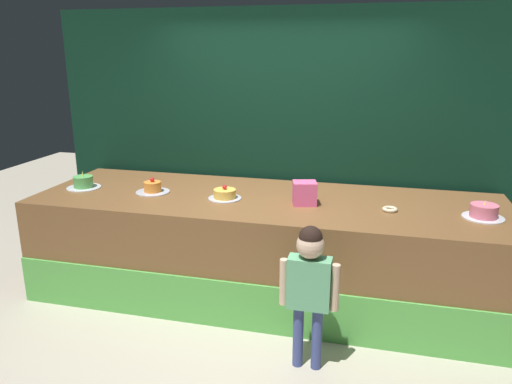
% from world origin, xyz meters
% --- Properties ---
extents(ground_plane, '(12.00, 12.00, 0.00)m').
position_xyz_m(ground_plane, '(0.00, 0.00, 0.00)').
color(ground_plane, '#BCB29E').
extents(stage_platform, '(4.16, 1.35, 0.93)m').
position_xyz_m(stage_platform, '(0.00, 0.66, 0.46)').
color(stage_platform, brown).
rests_on(stage_platform, ground_plane).
extents(curtain_backdrop, '(4.80, 0.08, 2.60)m').
position_xyz_m(curtain_backdrop, '(0.00, 1.43, 1.30)').
color(curtain_backdrop, black).
rests_on(curtain_backdrop, ground_plane).
extents(child_figure, '(0.41, 0.19, 1.07)m').
position_xyz_m(child_figure, '(0.54, -0.35, 0.69)').
color(child_figure, '#3F4C8C').
rests_on(child_figure, ground_plane).
extents(pink_box, '(0.23, 0.21, 0.20)m').
position_xyz_m(pink_box, '(0.35, 0.57, 1.03)').
color(pink_box, '#EF5D96').
rests_on(pink_box, stage_platform).
extents(donut, '(0.12, 0.12, 0.03)m').
position_xyz_m(donut, '(1.06, 0.56, 0.94)').
color(donut, beige).
rests_on(donut, stage_platform).
extents(cake_far_left, '(0.32, 0.32, 0.17)m').
position_xyz_m(cake_far_left, '(-1.77, 0.56, 0.98)').
color(cake_far_left, silver).
rests_on(cake_far_left, stage_platform).
extents(cake_center_left, '(0.31, 0.31, 0.14)m').
position_xyz_m(cake_center_left, '(-1.06, 0.58, 0.97)').
color(cake_center_left, silver).
rests_on(cake_center_left, stage_platform).
extents(cake_center_right, '(0.29, 0.29, 0.13)m').
position_xyz_m(cake_center_right, '(-0.35, 0.56, 0.97)').
color(cake_center_right, silver).
rests_on(cake_center_right, stage_platform).
extents(cake_far_right, '(0.32, 0.32, 0.15)m').
position_xyz_m(cake_far_right, '(1.77, 0.56, 0.98)').
color(cake_far_right, silver).
rests_on(cake_far_right, stage_platform).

